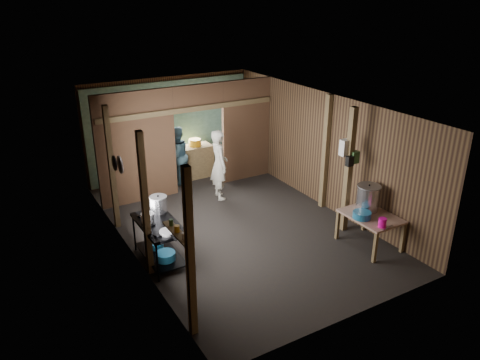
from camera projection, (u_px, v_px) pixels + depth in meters
floor at (235, 225)px, 9.93m from camera, size 4.50×7.00×0.00m
ceiling at (235, 104)px, 8.94m from camera, size 4.50×7.00×0.00m
wall_back at (169, 127)px, 12.23m from camera, size 4.50×0.00×2.60m
wall_front at (356, 243)px, 6.63m from camera, size 4.50×0.00×2.60m
wall_left at (126, 190)px, 8.39m from camera, size 0.00×7.00×2.60m
wall_right at (322, 150)px, 10.48m from camera, size 0.00×7.00×2.60m
partition_left at (137, 148)px, 10.58m from camera, size 1.85×0.10×2.60m
partition_right at (246, 130)px, 11.92m from camera, size 1.35×0.10×2.60m
partition_header at (198, 97)px, 10.93m from camera, size 1.30×0.10×0.60m
turquoise_panel at (170, 129)px, 12.20m from camera, size 4.40×0.06×2.50m
back_counter at (190, 162)px, 12.27m from camera, size 1.20×0.50×0.85m
wall_clock at (179, 104)px, 12.04m from camera, size 0.20×0.03×0.20m
post_left_a at (190, 255)px, 6.34m from camera, size 0.10×0.12×2.60m
post_left_b at (145, 206)px, 7.78m from camera, size 0.10×0.12×2.60m
post_left_c at (112, 169)px, 9.38m from camera, size 0.10×0.12×2.60m
post_right at (325, 153)px, 10.28m from camera, size 0.10×0.12×2.60m
post_free at (348, 171)px, 9.25m from camera, size 0.12×0.12×2.60m
cross_beam at (189, 109)px, 10.87m from camera, size 4.40×0.12×0.12m
pan_lid_big at (120, 165)px, 8.59m from camera, size 0.03×0.34×0.34m
pan_lid_small at (114, 163)px, 8.95m from camera, size 0.03×0.30×0.30m
wall_shelf at (177, 233)px, 6.72m from camera, size 0.14×0.80×0.03m
jar_white at (184, 236)px, 6.49m from camera, size 0.07×0.07×0.10m
jar_yellow at (177, 229)px, 6.69m from camera, size 0.08×0.08×0.10m
jar_green at (171, 222)px, 6.87m from camera, size 0.06×0.06×0.10m
bag_white at (346, 147)px, 9.11m from camera, size 0.22×0.15×0.32m
bag_green at (355, 157)px, 9.12m from camera, size 0.16×0.12×0.24m
bag_black at (350, 161)px, 9.06m from camera, size 0.14×0.10×0.20m
gas_range at (160, 242)px, 8.47m from camera, size 0.68×1.32×0.78m
prep_table at (369, 230)px, 9.02m from camera, size 0.80×1.10×0.65m
stove_pot_large at (159, 205)px, 8.69m from camera, size 0.39×0.39×0.33m
stove_pot_med at (148, 219)px, 8.28m from camera, size 0.32×0.32×0.21m
frying_pan at (168, 232)px, 7.96m from camera, size 0.30×0.52×0.07m
blue_tub_front at (166, 256)px, 8.34m from camera, size 0.35×0.35×0.14m
blue_tub_back at (156, 245)px, 8.74m from camera, size 0.29×0.29×0.12m
stock_pot at (368, 198)px, 9.03m from camera, size 0.58×0.58×0.53m
wash_basin at (362, 215)px, 8.77m from camera, size 0.44×0.44×0.13m
pink_bucket at (382, 223)px, 8.43m from camera, size 0.18×0.18×0.17m
knife at (388, 228)px, 8.42m from camera, size 0.30×0.08×0.01m
yellow_tub at (195, 142)px, 12.15m from camera, size 0.32×0.32×0.18m
cook at (219, 165)px, 10.92m from camera, size 0.50×0.67×1.67m
worker_back at (177, 156)px, 11.74m from camera, size 0.88×0.78×1.50m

